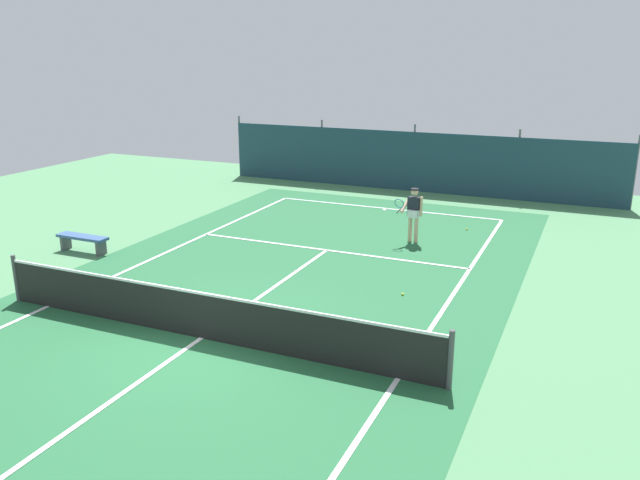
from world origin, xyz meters
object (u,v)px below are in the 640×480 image
(tennis_net, at_px, (200,315))
(tennis_ball_near_player, at_px, (403,294))
(courtside_bench, at_px, (83,240))
(tennis_ball_midcourt, at_px, (467,229))
(tennis_player, at_px, (413,211))
(parked_car, at_px, (464,162))

(tennis_net, relative_size, tennis_ball_near_player, 153.33)
(courtside_bench, bearing_deg, tennis_ball_midcourt, 35.21)
(tennis_player, relative_size, parked_car, 0.38)
(tennis_net, relative_size, tennis_ball_midcourt, 153.33)
(tennis_player, height_order, courtside_bench, tennis_player)
(tennis_ball_midcourt, distance_m, courtside_bench, 11.72)
(tennis_ball_near_player, bearing_deg, courtside_bench, -177.38)
(tennis_ball_near_player, bearing_deg, tennis_player, 103.06)
(tennis_net, distance_m, parked_car, 18.16)
(tennis_net, relative_size, parked_car, 2.37)
(tennis_player, distance_m, courtside_bench, 9.62)
(courtside_bench, bearing_deg, tennis_player, 29.80)
(tennis_net, bearing_deg, tennis_ball_near_player, 52.07)
(tennis_ball_midcourt, xyz_separation_m, parked_car, (-1.75, 7.88, 0.81))
(tennis_net, distance_m, tennis_ball_midcourt, 10.73)
(parked_car, bearing_deg, tennis_ball_midcourt, 104.68)
(tennis_ball_near_player, distance_m, tennis_ball_midcourt, 6.33)
(tennis_net, height_order, tennis_ball_near_player, tennis_net)
(tennis_player, distance_m, tennis_ball_near_player, 4.55)
(tennis_player, distance_m, tennis_ball_midcourt, 2.52)
(tennis_ball_midcourt, height_order, courtside_bench, courtside_bench)
(tennis_ball_midcourt, height_order, parked_car, parked_car)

